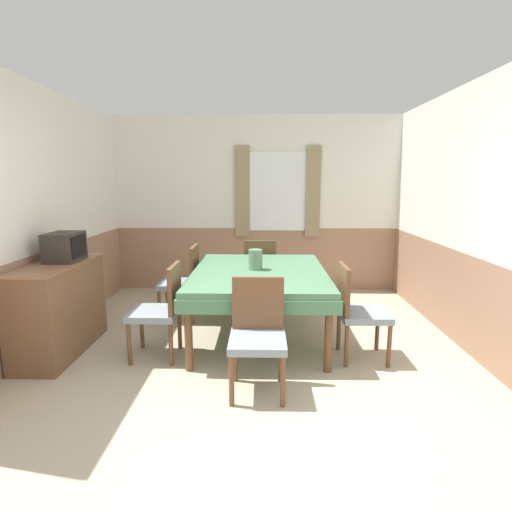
{
  "coord_description": "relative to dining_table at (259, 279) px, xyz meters",
  "views": [
    {
      "loc": [
        0.11,
        -2.39,
        1.66
      ],
      "look_at": [
        0.04,
        1.72,
        0.88
      ],
      "focal_mm": 28.0,
      "sensor_mm": 36.0,
      "label": 1
    }
  ],
  "objects": [
    {
      "name": "sideboard",
      "position": [
        -1.94,
        -0.44,
        -0.18
      ],
      "size": [
        0.46,
        1.16,
        0.88
      ],
      "color": "brown",
      "rests_on": "ground_plane"
    },
    {
      "name": "chair_left_near",
      "position": [
        -0.91,
        -0.54,
        -0.14
      ],
      "size": [
        0.44,
        0.44,
        0.9
      ],
      "rotation": [
        0.0,
        0.0,
        1.57
      ],
      "color": "brown",
      "rests_on": "ground_plane"
    },
    {
      "name": "chair_head_near",
      "position": [
        0.0,
        -1.12,
        -0.14
      ],
      "size": [
        0.44,
        0.44,
        0.9
      ],
      "rotation": [
        0.0,
        0.0,
        3.14
      ],
      "color": "brown",
      "rests_on": "ground_plane"
    },
    {
      "name": "tv",
      "position": [
        -1.89,
        -0.31,
        0.39
      ],
      "size": [
        0.29,
        0.38,
        0.28
      ],
      "color": "#2D2823",
      "rests_on": "sideboard"
    },
    {
      "name": "dining_table",
      "position": [
        0.0,
        0.0,
        0.0
      ],
      "size": [
        1.41,
        1.83,
        0.73
      ],
      "color": "#4C7A56",
      "rests_on": "ground_plane"
    },
    {
      "name": "wall_left",
      "position": [
        -2.2,
        0.09,
        0.67
      ],
      "size": [
        0.05,
        4.02,
        2.6
      ],
      "color": "white",
      "rests_on": "ground_plane"
    },
    {
      "name": "chair_left_far",
      "position": [
        -0.91,
        0.54,
        -0.14
      ],
      "size": [
        0.44,
        0.44,
        0.9
      ],
      "rotation": [
        0.0,
        0.0,
        1.57
      ],
      "color": "brown",
      "rests_on": "ground_plane"
    },
    {
      "name": "vase",
      "position": [
        -0.04,
        0.03,
        0.21
      ],
      "size": [
        0.15,
        0.15,
        0.21
      ],
      "color": "slate",
      "rests_on": "dining_table"
    },
    {
      "name": "ground_plane",
      "position": [
        -0.07,
        -1.72,
        -0.63
      ],
      "size": [
        16.0,
        16.0,
        0.0
      ],
      "primitive_type": "plane",
      "color": "tan"
    },
    {
      "name": "chair_right_near",
      "position": [
        0.91,
        -0.54,
        -0.14
      ],
      "size": [
        0.44,
        0.44,
        0.9
      ],
      "rotation": [
        0.0,
        0.0,
        4.71
      ],
      "color": "brown",
      "rests_on": "ground_plane"
    },
    {
      "name": "wall_right",
      "position": [
        2.06,
        0.09,
        0.67
      ],
      "size": [
        0.05,
        4.02,
        2.6
      ],
      "color": "white",
      "rests_on": "ground_plane"
    },
    {
      "name": "wall_back",
      "position": [
        -0.06,
        1.93,
        0.68
      ],
      "size": [
        4.61,
        0.09,
        2.6
      ],
      "color": "white",
      "rests_on": "ground_plane"
    },
    {
      "name": "chair_head_window",
      "position": [
        0.0,
        1.12,
        -0.14
      ],
      "size": [
        0.44,
        0.44,
        0.9
      ],
      "color": "brown",
      "rests_on": "ground_plane"
    }
  ]
}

